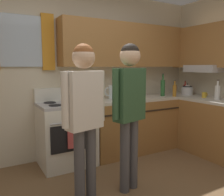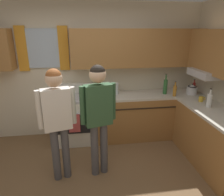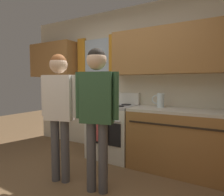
{
  "view_description": "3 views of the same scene",
  "coord_description": "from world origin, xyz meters",
  "px_view_note": "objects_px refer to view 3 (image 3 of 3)",
  "views": [
    {
      "loc": [
        -1.27,
        -1.65,
        1.42
      ],
      "look_at": [
        0.07,
        0.69,
        1.05
      ],
      "focal_mm": 37.76,
      "sensor_mm": 36.0,
      "label": 1
    },
    {
      "loc": [
        0.01,
        -2.06,
        2.07
      ],
      "look_at": [
        0.41,
        0.81,
        1.09
      ],
      "focal_mm": 31.96,
      "sensor_mm": 36.0,
      "label": 2
    },
    {
      "loc": [
        1.42,
        -1.33,
        1.27
      ],
      "look_at": [
        0.14,
        0.91,
        1.07
      ],
      "focal_mm": 31.2,
      "sensor_mm": 36.0,
      "label": 3
    }
  ],
  "objects_px": {
    "stove_oven": "(113,130)",
    "water_pitcher": "(160,100)",
    "adult_in_plaid": "(97,103)",
    "adult_left": "(59,103)"
  },
  "relations": [
    {
      "from": "stove_oven",
      "to": "adult_in_plaid",
      "type": "relative_size",
      "value": 0.66
    },
    {
      "from": "stove_oven",
      "to": "water_pitcher",
      "type": "distance_m",
      "value": 0.97
    },
    {
      "from": "stove_oven",
      "to": "water_pitcher",
      "type": "relative_size",
      "value": 5.0
    },
    {
      "from": "stove_oven",
      "to": "adult_in_plaid",
      "type": "xyz_separation_m",
      "value": [
        0.39,
        -1.05,
        0.58
      ]
    },
    {
      "from": "adult_in_plaid",
      "to": "adult_left",
      "type": "bearing_deg",
      "value": -176.98
    },
    {
      "from": "stove_oven",
      "to": "adult_left",
      "type": "xyz_separation_m",
      "value": [
        -0.17,
        -1.08,
        0.56
      ]
    },
    {
      "from": "stove_oven",
      "to": "adult_in_plaid",
      "type": "distance_m",
      "value": 1.26
    },
    {
      "from": "water_pitcher",
      "to": "adult_left",
      "type": "relative_size",
      "value": 0.13
    },
    {
      "from": "stove_oven",
      "to": "water_pitcher",
      "type": "height_order",
      "value": "water_pitcher"
    },
    {
      "from": "water_pitcher",
      "to": "stove_oven",
      "type": "bearing_deg",
      "value": -175.17
    }
  ]
}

